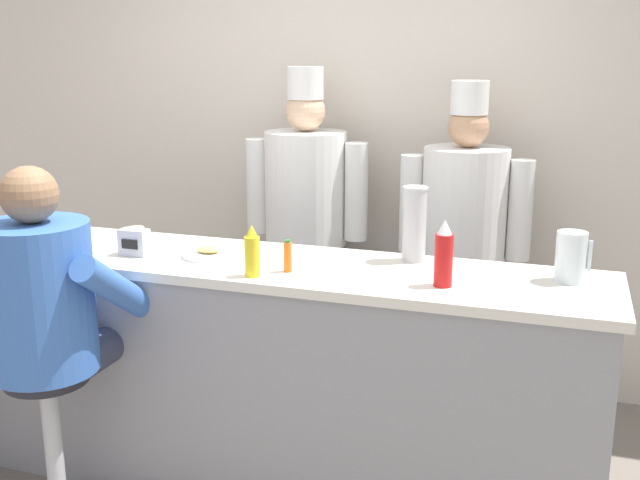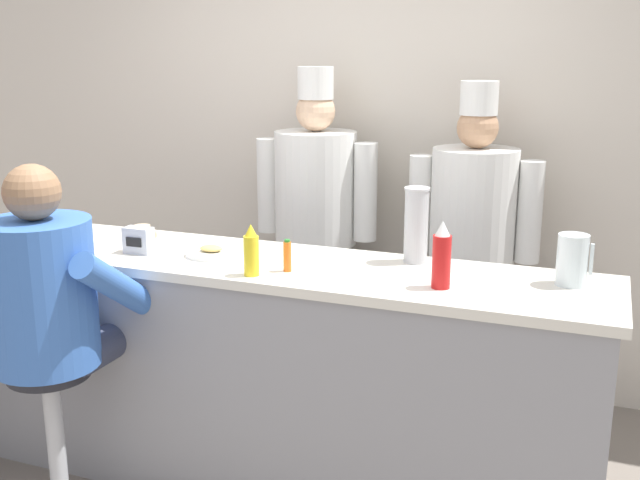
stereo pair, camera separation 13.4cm
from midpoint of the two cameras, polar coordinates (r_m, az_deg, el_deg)
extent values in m
cube|color=beige|center=(4.44, 0.06, 6.97)|extent=(10.00, 0.06, 2.70)
cube|color=gray|center=(3.42, -7.44, -10.17)|extent=(3.10, 0.60, 1.01)
cube|color=silver|center=(3.24, -7.74, -1.73)|extent=(3.17, 0.62, 0.04)
cylinder|color=red|center=(2.83, 8.06, -1.55)|extent=(0.07, 0.07, 0.20)
cone|color=white|center=(2.80, 8.15, 0.99)|extent=(0.06, 0.06, 0.06)
cylinder|color=yellow|center=(2.95, -6.48, -1.27)|extent=(0.06, 0.06, 0.16)
cone|color=yellow|center=(2.93, -6.54, 0.69)|extent=(0.05, 0.05, 0.05)
cylinder|color=orange|center=(3.00, -3.75, -1.31)|extent=(0.03, 0.03, 0.12)
cylinder|color=#287F2D|center=(2.99, -3.77, -0.09)|extent=(0.02, 0.02, 0.01)
cylinder|color=silver|center=(3.00, 17.36, -1.24)|extent=(0.12, 0.12, 0.20)
cube|color=silver|center=(2.99, 18.68, -1.16)|extent=(0.01, 0.01, 0.12)
cylinder|color=white|center=(3.28, -9.65, -1.11)|extent=(0.22, 0.22, 0.02)
ellipsoid|color=#E0BC60|center=(3.27, -9.66, -0.73)|extent=(0.10, 0.08, 0.03)
cylinder|color=beige|center=(3.55, -14.88, 0.32)|extent=(0.08, 0.08, 0.08)
torus|color=beige|center=(3.52, -14.19, 0.32)|extent=(0.06, 0.01, 0.06)
cylinder|color=#B7BABF|center=(3.15, 6.00, 1.12)|extent=(0.10, 0.10, 0.31)
cylinder|color=silver|center=(3.12, 6.08, 3.97)|extent=(0.11, 0.11, 0.01)
cube|color=silver|center=(3.36, -15.08, -0.18)|extent=(0.13, 0.07, 0.12)
cube|color=black|center=(3.33, -15.43, -0.33)|extent=(0.08, 0.01, 0.04)
cylinder|color=#B2B5BA|center=(3.35, -20.75, -14.61)|extent=(0.07, 0.07, 0.65)
cylinder|color=#232328|center=(3.21, -21.25, -9.59)|extent=(0.33, 0.33, 0.05)
cylinder|color=#33384C|center=(3.41, -20.44, -7.40)|extent=(0.16, 0.42, 0.16)
cylinder|color=#33384C|center=(3.29, -17.57, -7.97)|extent=(0.16, 0.42, 0.16)
cylinder|color=#3866B7|center=(3.10, -21.77, -4.14)|extent=(0.42, 0.42, 0.59)
cylinder|color=#3866B7|center=(3.35, -23.99, -2.51)|extent=(0.11, 0.45, 0.36)
cylinder|color=#3866B7|center=(3.03, -16.55, -3.56)|extent=(0.11, 0.45, 0.36)
sphere|color=#8C6647|center=(3.01, -22.47, 3.21)|extent=(0.22, 0.22, 0.22)
cube|color=#232328|center=(4.40, -1.91, -5.57)|extent=(0.35, 0.19, 0.85)
cube|color=white|center=(4.30, -2.17, -3.67)|extent=(0.32, 0.02, 0.51)
cylinder|color=white|center=(4.20, -1.99, 3.97)|extent=(0.46, 0.46, 0.63)
sphere|color=#DBB28E|center=(4.15, -2.04, 9.77)|extent=(0.22, 0.22, 0.22)
cylinder|color=white|center=(4.14, -2.06, 11.87)|extent=(0.20, 0.20, 0.17)
cylinder|color=white|center=(4.32, -5.65, 4.13)|extent=(0.13, 0.13, 0.54)
cylinder|color=white|center=(4.11, 1.84, 3.69)|extent=(0.13, 0.13, 0.54)
cube|color=#232328|center=(4.17, 9.60, -7.10)|extent=(0.34, 0.19, 0.82)
cube|color=white|center=(4.07, 9.57, -5.20)|extent=(0.31, 0.02, 0.49)
cylinder|color=white|center=(3.97, 10.02, 2.56)|extent=(0.44, 0.44, 0.61)
sphere|color=tan|center=(3.91, 10.28, 8.47)|extent=(0.21, 0.21, 0.21)
cylinder|color=white|center=(3.90, 10.37, 10.63)|extent=(0.19, 0.19, 0.17)
cylinder|color=white|center=(4.02, 6.03, 2.80)|extent=(0.12, 0.12, 0.52)
cylinder|color=white|center=(3.94, 14.08, 2.21)|extent=(0.12, 0.12, 0.52)
camera|label=1|loc=(0.07, -91.26, -0.32)|focal=42.00mm
camera|label=2|loc=(0.07, 88.74, 0.32)|focal=42.00mm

